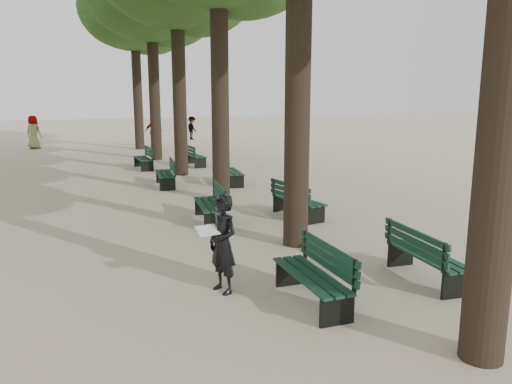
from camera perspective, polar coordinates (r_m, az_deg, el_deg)
name	(u,v)px	position (r m, az deg, el deg)	size (l,w,h in m)	color
ground	(295,312)	(7.53, 4.49, -13.52)	(120.00, 120.00, 0.00)	beige
tree_central_5	(134,10)	(29.80, -13.80, 19.58)	(6.00, 6.00, 9.95)	#33261C
bench_left_0	(312,286)	(7.73, 6.36, -10.68)	(0.63, 1.82, 0.92)	black
bench_left_1	(210,211)	(12.43, -5.33, -2.21)	(0.80, 1.86, 0.92)	black
bench_left_2	(165,179)	(17.40, -10.33, 1.51)	(0.79, 1.86, 0.92)	black
bench_left_3	(143,163)	(21.67, -12.74, 3.30)	(0.61, 1.81, 0.92)	black
bench_right_0	(426,265)	(9.05, 18.90, -7.93)	(0.74, 1.85, 0.92)	black
bench_right_1	(298,207)	(12.92, 4.82, -1.69)	(0.80, 1.86, 0.92)	black
bench_right_2	(232,177)	(17.59, -2.79, 1.78)	(0.80, 1.86, 0.92)	black
bench_right_3	(195,160)	(22.24, -7.01, 3.69)	(0.65, 1.82, 0.92)	black
man_with_map	(223,244)	(7.96, -3.81, -5.94)	(0.69, 0.71, 1.60)	black
pedestrian_b	(192,128)	(35.04, -7.33, 7.27)	(1.04, 0.32, 1.61)	#262628
pedestrian_c	(154,132)	(30.47, -11.57, 6.76)	(1.07, 0.36, 1.82)	#262628
pedestrian_d	(34,132)	(31.59, -24.08, 6.26)	(0.94, 0.38, 1.92)	#262628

